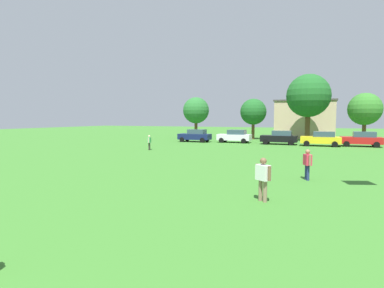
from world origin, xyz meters
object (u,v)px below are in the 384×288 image
(parked_car_navy_0, at_px, (195,136))
(tree_far_left, at_px, (196,111))
(tree_right, at_px, (365,109))
(parked_car_black_2, at_px, (280,137))
(adult_bystander, at_px, (263,176))
(parked_car_white_1, at_px, (235,136))
(tree_center, at_px, (308,96))
(bystander_midfield, at_px, (149,141))
(tree_left, at_px, (253,112))
(bystander_near_trees, at_px, (307,162))
(parked_car_yellow_3, at_px, (321,139))
(parked_car_red_4, at_px, (362,139))

(parked_car_navy_0, distance_m, tree_far_left, 9.20)
(tree_right, bearing_deg, parked_car_black_2, -146.94)
(adult_bystander, height_order, parked_car_black_2, adult_bystander)
(parked_car_white_1, xyz_separation_m, tree_center, (8.58, 6.65, 5.39))
(adult_bystander, bearing_deg, parked_car_black_2, 133.21)
(bystander_midfield, relative_size, tree_left, 0.24)
(bystander_midfield, distance_m, parked_car_navy_0, 11.82)
(bystander_near_trees, height_order, tree_right, tree_right)
(bystander_near_trees, xyz_separation_m, bystander_midfield, (-15.31, 10.21, -0.06))
(bystander_near_trees, distance_m, bystander_midfield, 18.40)
(tree_far_left, bearing_deg, tree_left, 2.83)
(parked_car_yellow_3, relative_size, parked_car_red_4, 1.00)
(adult_bystander, relative_size, tree_right, 0.27)
(parked_car_yellow_3, bearing_deg, parked_car_red_4, -165.34)
(adult_bystander, distance_m, parked_car_black_2, 27.40)
(adult_bystander, height_order, parked_car_white_1, adult_bystander)
(tree_far_left, bearing_deg, tree_right, -3.53)
(parked_car_black_2, relative_size, tree_far_left, 0.66)
(adult_bystander, xyz_separation_m, parked_car_yellow_3, (1.99, 26.67, -0.15))
(parked_car_navy_0, bearing_deg, adult_bystander, 116.85)
(bystander_midfield, bearing_deg, parked_car_red_4, 106.54)
(parked_car_navy_0, xyz_separation_m, parked_car_white_1, (5.27, 0.76, 0.00))
(tree_right, bearing_deg, tree_far_left, 176.47)
(parked_car_red_4, relative_size, tree_far_left, 0.66)
(adult_bystander, xyz_separation_m, bystander_near_trees, (1.38, 5.10, -0.06))
(parked_car_black_2, height_order, parked_car_yellow_3, same)
(parked_car_navy_0, xyz_separation_m, parked_car_yellow_3, (15.72, -0.45, 0.00))
(bystander_near_trees, distance_m, tree_right, 29.22)
(parked_car_red_4, xyz_separation_m, tree_center, (-6.02, 6.77, 5.39))
(tree_center, bearing_deg, tree_far_left, 178.26)
(parked_car_navy_0, xyz_separation_m, tree_far_left, (-3.05, 7.92, 3.55))
(bystander_midfield, height_order, tree_center, tree_center)
(adult_bystander, relative_size, tree_center, 0.18)
(adult_bystander, bearing_deg, parked_car_yellow_3, 123.28)
(parked_car_yellow_3, distance_m, parked_car_red_4, 4.30)
(tree_left, relative_size, tree_right, 0.96)
(parked_car_white_1, height_order, tree_center, tree_center)
(tree_center, xyz_separation_m, tree_right, (6.86, -0.95, -1.93))
(bystander_near_trees, xyz_separation_m, tree_left, (-9.03, 30.39, 3.17))
(tree_center, bearing_deg, parked_car_white_1, -142.24)
(tree_far_left, height_order, tree_right, tree_far_left)
(parked_car_yellow_3, relative_size, tree_left, 0.70)
(bystander_near_trees, height_order, tree_far_left, tree_far_left)
(bystander_near_trees, xyz_separation_m, tree_far_left, (-18.16, 29.94, 3.46))
(adult_bystander, distance_m, tree_center, 34.92)
(parked_car_yellow_3, bearing_deg, tree_center, -76.65)
(bystander_midfield, relative_size, tree_right, 0.23)
(tree_left, bearing_deg, tree_right, -7.46)
(parked_car_white_1, xyz_separation_m, parked_car_red_4, (14.61, -0.12, 0.00))
(adult_bystander, distance_m, tree_far_left, 39.00)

